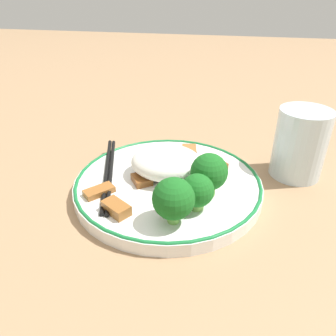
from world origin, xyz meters
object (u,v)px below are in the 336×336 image
at_px(chopsticks, 110,171).
at_px(drinking_glass, 300,144).
at_px(broccoli_back_right, 209,173).
at_px(plate, 168,184).
at_px(broccoli_back_left, 173,199).
at_px(broccoli_back_center, 197,191).

bearing_deg(chopsticks, drinking_glass, -163.38).
bearing_deg(broccoli_back_right, plate, -22.00).
xyz_separation_m(plate, broccoli_back_left, (-0.02, 0.09, 0.04)).
relative_size(broccoli_back_right, chopsticks, 0.30).
bearing_deg(chopsticks, broccoli_back_right, 169.48).
distance_m(plate, broccoli_back_center, 0.08).
bearing_deg(broccoli_back_left, drinking_glass, -132.73).
distance_m(broccoli_back_right, drinking_glass, 0.17).
relative_size(broccoli_back_left, chopsticks, 0.29).
relative_size(chopsticks, drinking_glass, 1.88).
bearing_deg(broccoli_back_center, broccoli_back_right, -108.51).
height_order(plate, drinking_glass, drinking_glass).
relative_size(plate, drinking_glass, 2.52).
bearing_deg(broccoli_back_right, chopsticks, -10.52).
relative_size(broccoli_back_left, broccoli_back_right, 0.98).
relative_size(plate, broccoli_back_left, 4.60).
xyz_separation_m(plate, chopsticks, (0.09, -0.00, 0.01)).
bearing_deg(drinking_glass, plate, 24.83).
distance_m(broccoli_back_left, drinking_glass, 0.24).
bearing_deg(chopsticks, plate, 177.59).
xyz_separation_m(broccoli_back_center, chopsticks, (0.14, -0.06, -0.02)).
distance_m(broccoli_back_left, broccoli_back_center, 0.04).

